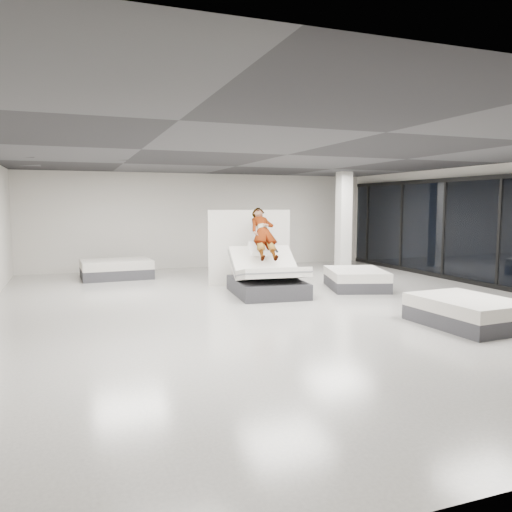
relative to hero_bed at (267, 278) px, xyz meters
name	(u,v)px	position (x,y,z in m)	size (l,w,h in m)	color
room	(287,231)	(-0.08, -1.34, 1.21)	(14.00, 14.04, 3.20)	beige
hero_bed	(267,278)	(0.00, 0.00, 0.00)	(1.76, 2.22, 1.24)	#323237
person	(264,241)	(0.03, 0.31, 0.87)	(0.62, 0.41, 1.70)	slate
remote	(276,251)	(0.22, -0.06, 0.67)	(0.05, 0.14, 0.03)	black
divider_panel	(249,247)	(0.10, 1.56, 0.62)	(2.22, 0.10, 2.02)	white
flat_bed_right_far	(356,279)	(2.47, 0.00, -0.14)	(1.84, 2.13, 0.50)	#323237
flat_bed_right_near	(467,312)	(2.22, -4.12, -0.14)	(1.48, 1.91, 0.50)	#323237
flat_bed_left_far	(116,269)	(-3.18, 4.05, -0.12)	(2.03, 1.56, 0.54)	#323237
column	(344,222)	(3.92, 3.16, 1.21)	(0.40, 0.40, 3.20)	silver
storefront_glazing	(500,233)	(5.82, -1.34, 1.06)	(0.12, 13.40, 2.92)	#1E2432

